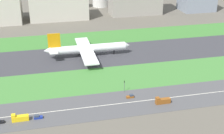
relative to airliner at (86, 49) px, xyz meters
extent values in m
plane|color=#5B564C|center=(17.71, 0.00, -6.23)|extent=(800.00, 800.00, 0.00)
cube|color=#38383D|center=(17.71, 0.00, -6.18)|extent=(280.00, 46.00, 0.10)
cube|color=#3D7A33|center=(17.71, 41.00, -6.18)|extent=(280.00, 36.00, 0.10)
cube|color=#427F38|center=(17.71, -41.00, -6.18)|extent=(280.00, 36.00, 0.10)
cube|color=#4C4C4F|center=(17.71, -73.00, -6.18)|extent=(280.00, 28.00, 0.10)
cube|color=silver|center=(17.71, -73.00, -6.13)|extent=(266.00, 0.50, 0.01)
cylinder|color=white|center=(1.68, 0.00, 0.07)|extent=(56.00, 6.00, 6.00)
cone|color=white|center=(31.68, 0.00, 0.07)|extent=(4.00, 5.70, 5.70)
cone|color=white|center=(-28.82, 0.00, 0.87)|extent=(5.00, 5.40, 5.40)
cube|color=orange|center=(-23.32, 0.00, 8.07)|extent=(9.00, 0.80, 11.00)
cube|color=white|center=(-24.32, 0.00, 1.07)|extent=(6.00, 16.00, 0.60)
cube|color=white|center=(-0.32, 15.00, -1.13)|extent=(10.00, 26.00, 1.00)
cylinder|color=gray|center=(0.68, 9.00, -3.33)|extent=(5.00, 3.20, 3.20)
cube|color=white|center=(-0.32, -15.00, -1.13)|extent=(10.00, 26.00, 1.00)
cylinder|color=gray|center=(0.68, -9.00, -3.33)|extent=(5.00, 3.20, 3.20)
cylinder|color=black|center=(21.28, 0.00, -4.53)|extent=(1.00, 1.00, 3.20)
cylinder|color=black|center=(-2.32, 3.50, -4.53)|extent=(1.00, 1.00, 3.20)
cylinder|color=black|center=(-2.32, -3.50, -4.53)|extent=(1.00, 1.00, 3.20)
cube|color=brown|center=(14.64, -68.00, -5.58)|extent=(4.40, 1.80, 1.10)
cube|color=#333D4C|center=(15.44, -68.00, -4.58)|extent=(2.20, 1.66, 0.90)
cube|color=yellow|center=(-45.71, -78.00, -4.73)|extent=(8.40, 2.50, 2.80)
cube|color=yellow|center=(-48.91, -78.00, -2.73)|extent=(2.00, 2.30, 1.20)
cube|color=black|center=(-55.69, -78.00, -5.58)|extent=(4.40, 1.80, 1.10)
cube|color=navy|center=(-36.91, -78.00, -5.58)|extent=(4.40, 1.80, 1.10)
cube|color=#333D4C|center=(-37.71, -78.00, -4.58)|extent=(2.20, 1.66, 0.90)
cube|color=brown|center=(30.68, -78.00, -4.73)|extent=(8.40, 2.50, 2.80)
cube|color=brown|center=(27.48, -78.00, -2.73)|extent=(2.00, 2.30, 1.20)
cylinder|color=#4C4C51|center=(13.39, -60.00, -3.13)|extent=(0.24, 0.24, 6.00)
cube|color=black|center=(13.39, -60.00, 0.47)|extent=(0.36, 0.36, 1.20)
sphere|color=#19D826|center=(13.39, -60.20, 0.77)|extent=(0.24, 0.24, 0.24)
cube|color=beige|center=(-11.94, 114.00, 8.68)|extent=(60.00, 31.15, 29.82)
cylinder|color=silver|center=(16.52, 159.00, 0.84)|extent=(19.52, 19.52, 14.14)
cylinder|color=silver|center=(42.11, 159.00, 1.82)|extent=(20.02, 20.02, 16.10)
cylinder|color=silver|center=(71.72, 159.00, 0.27)|extent=(19.38, 19.38, 13.00)
camera|label=1|loc=(-30.79, -219.26, 83.60)|focal=50.53mm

